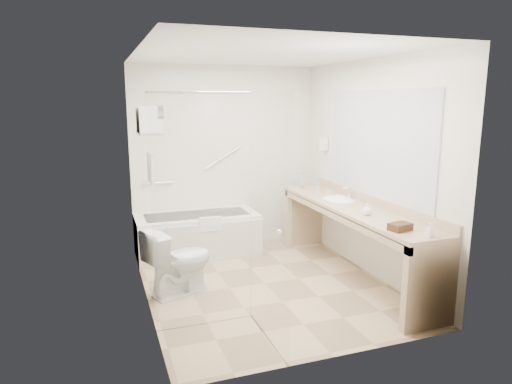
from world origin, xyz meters
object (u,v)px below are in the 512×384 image
object	(u,v)px
vanity_counter	(353,224)
toilet	(179,261)
water_bottle_left	(318,189)
bathtub	(197,234)
amenity_basket	(400,227)

from	to	relation	value
vanity_counter	toilet	bearing A→B (deg)	173.73
vanity_counter	water_bottle_left	bearing A→B (deg)	101.66
bathtub	water_bottle_left	size ratio (longest dim) A/B	7.42
bathtub	toilet	xyz separation A→B (m)	(-0.45, -1.17, 0.08)
bathtub	toilet	distance (m)	1.26
water_bottle_left	vanity_counter	bearing A→B (deg)	-78.34
water_bottle_left	toilet	bearing A→B (deg)	-167.19
amenity_basket	vanity_counter	bearing A→B (deg)	83.51
bathtub	water_bottle_left	bearing A→B (deg)	-28.41
amenity_basket	water_bottle_left	distance (m)	1.63
bathtub	toilet	bearing A→B (deg)	-111.02
bathtub	vanity_counter	xyz separation A→B (m)	(1.52, -1.39, 0.36)
vanity_counter	amenity_basket	size ratio (longest dim) A/B	13.16
toilet	water_bottle_left	xyz separation A→B (m)	(1.84, 0.42, 0.59)
toilet	water_bottle_left	bearing A→B (deg)	-99.61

